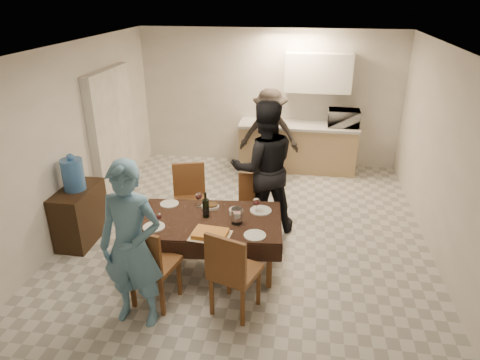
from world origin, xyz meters
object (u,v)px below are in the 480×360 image
(water_pitcher, at_px, (237,216))
(console, at_px, (80,215))
(wine_bottle, at_px, (206,205))
(person_kitchen, at_px, (269,134))
(savoury_tart, at_px, (210,234))
(water_jug, at_px, (73,175))
(dining_table, at_px, (209,221))
(person_near, at_px, (131,246))
(microwave, at_px, (344,118))
(person_far, at_px, (264,168))

(water_pitcher, bearing_deg, console, 170.30)
(wine_bottle, bearing_deg, person_kitchen, 80.19)
(console, xyz_separation_m, savoury_tart, (2.02, -0.72, 0.32))
(water_jug, xyz_separation_m, person_kitchen, (2.37, 2.62, -0.17))
(dining_table, xyz_separation_m, person_near, (-0.55, -1.05, 0.26))
(water_jug, bearing_deg, wine_bottle, -8.75)
(water_jug, relative_size, microwave, 0.76)
(water_jug, xyz_separation_m, wine_bottle, (1.87, -0.29, -0.15))
(console, bearing_deg, dining_table, -9.98)
(water_pitcher, relative_size, person_near, 0.11)
(water_jug, distance_m, microwave, 4.81)
(microwave, xyz_separation_m, person_kitchen, (-1.33, -0.45, -0.24))
(console, relative_size, water_jug, 1.97)
(microwave, relative_size, person_kitchen, 0.34)
(wine_bottle, bearing_deg, person_far, 59.04)
(savoury_tart, height_order, person_far, person_far)
(water_pitcher, height_order, person_kitchen, person_kitchen)
(dining_table, xyz_separation_m, console, (-1.92, 0.34, -0.26))
(wine_bottle, bearing_deg, person_near, -114.44)
(water_pitcher, xyz_separation_m, microwave, (1.43, 3.46, 0.29))
(dining_table, xyz_separation_m, water_jug, (-1.92, 0.34, 0.35))
(dining_table, distance_m, wine_bottle, 0.21)
(dining_table, height_order, console, console)
(microwave, bearing_deg, person_near, 62.38)
(water_jug, height_order, person_kitchen, person_kitchen)
(microwave, bearing_deg, savoury_tart, 66.05)
(wine_bottle, xyz_separation_m, microwave, (1.83, 3.36, 0.22))
(wine_bottle, relative_size, person_near, 0.18)
(console, height_order, water_pitcher, water_pitcher)
(wine_bottle, xyz_separation_m, person_kitchen, (0.50, 2.91, -0.02))
(console, distance_m, microwave, 4.86)
(microwave, bearing_deg, water_pitcher, 67.49)
(microwave, bearing_deg, dining_table, 62.39)
(wine_bottle, bearing_deg, microwave, 61.38)
(savoury_tart, relative_size, person_far, 0.23)
(wine_bottle, bearing_deg, water_pitcher, -14.04)
(savoury_tart, bearing_deg, person_near, -134.13)
(wine_bottle, xyz_separation_m, water_pitcher, (0.40, -0.10, -0.07))
(dining_table, xyz_separation_m, water_pitcher, (0.35, -0.05, 0.13))
(water_pitcher, distance_m, microwave, 3.76)
(water_pitcher, relative_size, person_kitchen, 0.12)
(water_pitcher, bearing_deg, person_kitchen, 88.04)
(wine_bottle, relative_size, savoury_tart, 0.74)
(person_kitchen, bearing_deg, dining_table, -98.70)
(water_jug, distance_m, person_kitchen, 3.54)
(water_jug, relative_size, person_near, 0.24)
(console, xyz_separation_m, person_far, (2.47, 0.71, 0.57))
(water_jug, distance_m, savoury_tart, 2.16)
(dining_table, relative_size, microwave, 3.24)
(person_kitchen, bearing_deg, water_pitcher, -91.96)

